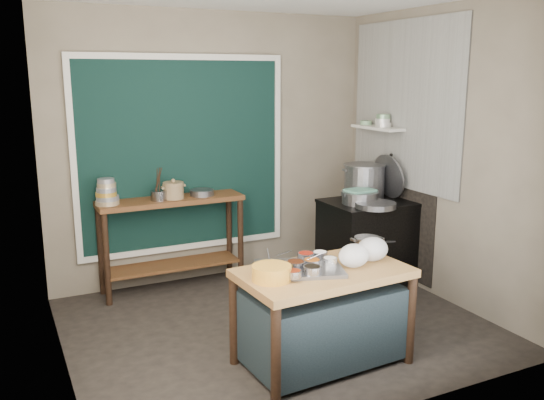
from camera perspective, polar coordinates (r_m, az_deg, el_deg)
name	(u,v)px	position (r m, az deg, el deg)	size (l,w,h in m)	color
floor	(277,326)	(5.18, 0.47, -12.40)	(3.50, 3.00, 0.02)	#2D2722
back_wall	(213,148)	(6.14, -5.82, 5.18)	(3.50, 0.02, 2.80)	#766C5A
left_wall	(51,186)	(4.29, -21.04, 1.34)	(0.02, 3.00, 2.80)	#766C5A
right_wall	(441,155)	(5.76, 16.41, 4.27)	(0.02, 3.00, 2.80)	#766C5A
curtain_panel	(183,155)	(6.00, -8.83, 4.45)	(2.10, 0.02, 1.90)	black
curtain_frame	(183,155)	(5.99, -8.80, 4.44)	(2.22, 0.03, 2.02)	beige
tile_panel	(405,105)	(6.12, 13.00, 9.14)	(0.02, 1.70, 1.70)	#B2B2AA
soot_patch	(394,212)	(6.36, 11.98, -1.19)	(0.01, 1.30, 1.30)	black
wall_shelf	(378,128)	(6.31, 10.43, 7.06)	(0.22, 0.70, 0.03)	beige
prep_table	(322,317)	(4.43, 5.02, -11.46)	(1.25, 0.72, 0.75)	olive
back_counter	(172,244)	(5.95, -9.84, -4.29)	(1.45, 0.40, 0.95)	#533217
stove_block	(369,243)	(6.13, 9.55, -4.27)	(0.90, 0.68, 0.85)	black
stove_top	(370,203)	(6.02, 9.69, -0.25)	(0.92, 0.69, 0.03)	black
condiment_tray	(299,269)	(4.25, 2.71, -6.81)	(0.62, 0.44, 0.03)	gray
condiment_bowls	(303,264)	(4.22, 3.06, -6.38)	(0.59, 0.42, 0.06)	gray
yellow_basin	(272,273)	(4.04, -0.04, -7.23)	(0.28, 0.28, 0.11)	#BA812E
saucepan	(367,244)	(4.75, 9.41, -4.34)	(0.22, 0.22, 0.12)	gray
plastic_bag_a	(354,256)	(4.34, 8.10, -5.48)	(0.24, 0.20, 0.18)	white
plastic_bag_b	(373,249)	(4.51, 9.93, -4.81)	(0.25, 0.21, 0.19)	white
bowl_stack	(107,193)	(5.65, -16.06, 0.65)	(0.22, 0.22, 0.25)	tan
utensil_cup	(159,195)	(5.74, -11.13, 0.46)	(0.17, 0.17, 0.10)	gray
ceramic_crock	(173,191)	(5.79, -9.73, 0.85)	(0.22, 0.22, 0.15)	olive
wide_bowl	(202,192)	(5.91, -6.96, 0.74)	(0.24, 0.24, 0.06)	gray
stock_pot	(364,181)	(6.16, 9.12, 1.89)	(0.46, 0.46, 0.36)	gray
pot_lid	(389,176)	(6.16, 11.48, 2.32)	(0.48, 0.48, 0.02)	gray
steamer	(360,197)	(5.87, 8.70, 0.26)	(0.39, 0.39, 0.13)	gray
green_cloth	(360,190)	(5.86, 8.72, 0.96)	(0.27, 0.21, 0.02)	#4E8A6B
shallow_pan	(375,205)	(5.72, 10.22, -0.49)	(0.40, 0.40, 0.05)	gray
shelf_bowl_stack	(383,121)	(6.24, 10.93, 7.70)	(0.17, 0.17, 0.13)	silver
shelf_bowl_green	(366,123)	(6.48, 9.30, 7.57)	(0.13, 0.13, 0.05)	gray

